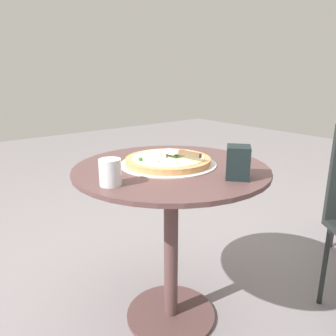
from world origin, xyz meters
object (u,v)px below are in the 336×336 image
drinking_cup (110,172)px  pizza_server (181,153)px  napkin_dispenser (238,162)px  patio_table (171,210)px  pizza_on_tray (168,161)px

drinking_cup → pizza_server: bearing=7.3°
drinking_cup → napkin_dispenser: napkin_dispenser is taller
pizza_server → patio_table: bearing=175.9°
patio_table → napkin_dispenser: 0.39m
patio_table → pizza_on_tray: 0.22m
pizza_server → napkin_dispenser: bearing=-81.1°
patio_table → pizza_on_tray: bearing=72.1°
napkin_dispenser → pizza_on_tray: bearing=63.7°
pizza_on_tray → pizza_server: (0.04, -0.04, 0.04)m
patio_table → pizza_on_tray: pizza_on_tray is taller
pizza_on_tray → napkin_dispenser: (0.08, -0.31, 0.05)m
pizza_server → drinking_cup: (-0.37, -0.05, -0.01)m
pizza_server → pizza_on_tray: bearing=133.9°
patio_table → drinking_cup: size_ratio=8.74×
drinking_cup → napkin_dispenser: size_ratio=0.77×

